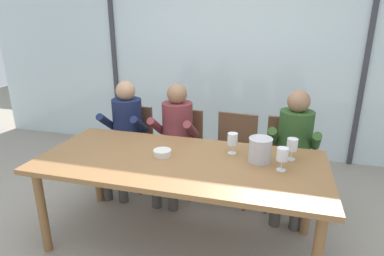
{
  "coord_description": "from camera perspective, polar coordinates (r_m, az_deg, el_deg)",
  "views": [
    {
      "loc": [
        0.72,
        -2.21,
        1.81
      ],
      "look_at": [
        0.0,
        0.35,
        0.92
      ],
      "focal_mm": 30.09,
      "sensor_mm": 36.0,
      "label": 1
    }
  ],
  "objects": [
    {
      "name": "chair_left_of_center",
      "position": [
        3.55,
        -1.89,
        -2.86
      ],
      "size": [
        0.46,
        0.46,
        0.88
      ],
      "rotation": [
        0.0,
        0.0,
        -0.04
      ],
      "color": "brown",
      "rests_on": "ground"
    },
    {
      "name": "person_olive_shirt",
      "position": [
        3.2,
        17.59,
        -2.91
      ],
      "size": [
        0.49,
        0.63,
        1.2
      ],
      "rotation": [
        0.0,
        0.0,
        -0.08
      ],
      "color": "#2D5123",
      "rests_on": "ground"
    },
    {
      "name": "wine_glass_near_bucket",
      "position": [
        2.42,
        15.73,
        -4.67
      ],
      "size": [
        0.08,
        0.08,
        0.17
      ],
      "color": "silver",
      "rests_on": "dining_table"
    },
    {
      "name": "chair_right_of_center",
      "position": [
        3.41,
        16.52,
        -4.59
      ],
      "size": [
        0.47,
        0.47,
        0.88
      ],
      "rotation": [
        0.0,
        0.0,
        0.08
      ],
      "color": "brown",
      "rests_on": "ground"
    },
    {
      "name": "window_mullion_left",
      "position": [
        4.97,
        -13.56,
        12.16
      ],
      "size": [
        0.06,
        0.06,
        2.6
      ],
      "primitive_type": "cube",
      "color": "#38383D",
      "rests_on": "ground"
    },
    {
      "name": "window_glass_panel",
      "position": [
        4.44,
        6.36,
        11.83
      ],
      "size": [
        7.46,
        0.03,
        2.6
      ],
      "primitive_type": "cube",
      "color": "silver",
      "rests_on": "ground"
    },
    {
      "name": "person_navy_polo",
      "position": [
        3.57,
        -11.79,
        -0.19
      ],
      "size": [
        0.47,
        0.62,
        1.2
      ],
      "rotation": [
        0.0,
        0.0,
        0.03
      ],
      "color": "#192347",
      "rests_on": "ground"
    },
    {
      "name": "person_maroon_top",
      "position": [
        3.35,
        -3.02,
        -1.04
      ],
      "size": [
        0.47,
        0.62,
        1.2
      ],
      "rotation": [
        0.0,
        0.0,
        -0.03
      ],
      "color": "brown",
      "rests_on": "ground"
    },
    {
      "name": "wine_glass_center_pour",
      "position": [
        2.63,
        17.33,
        -2.97
      ],
      "size": [
        0.08,
        0.08,
        0.17
      ],
      "color": "silver",
      "rests_on": "dining_table"
    },
    {
      "name": "ground",
      "position": [
        3.76,
        2.71,
        -10.29
      ],
      "size": [
        14.0,
        14.0,
        0.0
      ],
      "primitive_type": "plane",
      "color": "#9E9384"
    },
    {
      "name": "ice_bucket_primary",
      "position": [
        2.53,
        12.0,
        -3.73
      ],
      "size": [
        0.18,
        0.18,
        0.19
      ],
      "color": "#B7B7BC",
      "rests_on": "dining_table"
    },
    {
      "name": "hillside_vineyard",
      "position": [
        8.91,
        11.16,
        12.09
      ],
      "size": [
        13.46,
        2.4,
        1.71
      ],
      "primitive_type": "cube",
      "color": "#568942",
      "rests_on": "ground"
    },
    {
      "name": "window_mullion_right",
      "position": [
        4.46,
        28.39,
        9.8
      ],
      "size": [
        0.06,
        0.06,
        2.6
      ],
      "primitive_type": "cube",
      "color": "#38383D",
      "rests_on": "ground"
    },
    {
      "name": "chair_near_curtain",
      "position": [
        3.73,
        -10.52,
        -2.07
      ],
      "size": [
        0.46,
        0.46,
        0.88
      ],
      "rotation": [
        0.0,
        0.0,
        0.05
      ],
      "color": "brown",
      "rests_on": "ground"
    },
    {
      "name": "wine_glass_by_left_taster",
      "position": [
        2.64,
        7.2,
        -2.1
      ],
      "size": [
        0.08,
        0.08,
        0.17
      ],
      "color": "silver",
      "rests_on": "dining_table"
    },
    {
      "name": "dining_table",
      "position": [
        2.58,
        -2.11,
        -7.09
      ],
      "size": [
        2.26,
        1.01,
        0.77
      ],
      "color": "olive",
      "rests_on": "ground"
    },
    {
      "name": "chair_center",
      "position": [
        3.42,
        7.49,
        -3.85
      ],
      "size": [
        0.48,
        0.48,
        0.88
      ],
      "rotation": [
        0.0,
        0.0,
        -0.11
      ],
      "color": "brown",
      "rests_on": "ground"
    },
    {
      "name": "tasting_bowl",
      "position": [
        2.62,
        -5.29,
        -4.4
      ],
      "size": [
        0.15,
        0.15,
        0.05
      ],
      "primitive_type": "cylinder",
      "color": "silver",
      "rests_on": "dining_table"
    }
  ]
}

